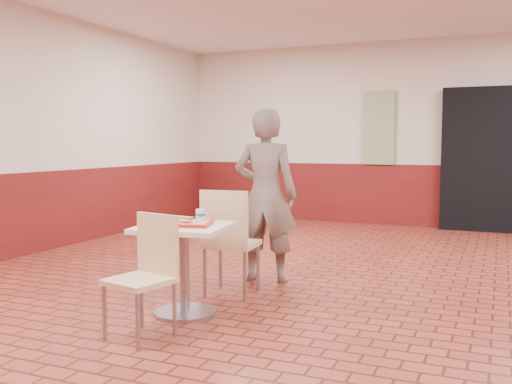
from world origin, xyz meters
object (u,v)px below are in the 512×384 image
at_px(chair_main_back, 229,237).
at_px(serving_tray, 184,223).
at_px(paper_cup, 200,215).
at_px(main_table, 184,254).
at_px(chair_main_front, 147,269).
at_px(ring_donut, 176,217).
at_px(long_john_donut, 185,220).
at_px(customer, 266,195).

relative_size(chair_main_back, serving_tray, 2.25).
relative_size(chair_main_back, paper_cup, 10.25).
bearing_deg(main_table, chair_main_front, -88.52).
height_order(chair_main_front, chair_main_back, chair_main_back).
distance_m(serving_tray, ring_donut, 0.16).
bearing_deg(ring_donut, paper_cup, -1.56).
relative_size(chair_main_back, ring_donut, 10.46).
distance_m(chair_main_front, serving_tray, 0.60).
height_order(chair_main_front, long_john_donut, chair_main_front).
height_order(main_table, paper_cup, paper_cup).
bearing_deg(serving_tray, chair_main_front, -88.52).
height_order(long_john_donut, paper_cup, paper_cup).
distance_m(serving_tray, paper_cup, 0.14).
bearing_deg(main_table, chair_main_back, 83.08).
relative_size(main_table, ring_donut, 7.89).
bearing_deg(paper_cup, serving_tray, -138.49).
distance_m(ring_donut, paper_cup, 0.23).
xyz_separation_m(main_table, long_john_donut, (0.04, -0.05, 0.28)).
bearing_deg(long_john_donut, serving_tray, 126.03).
distance_m(customer, ring_donut, 1.22).
relative_size(main_table, customer, 0.42).
bearing_deg(long_john_donut, ring_donut, 139.84).
bearing_deg(chair_main_back, customer, -103.84).
height_order(chair_main_front, paper_cup, chair_main_front).
height_order(ring_donut, paper_cup, paper_cup).
xyz_separation_m(chair_main_front, paper_cup, (0.08, 0.63, 0.31)).
bearing_deg(long_john_donut, main_table, 126.03).
relative_size(chair_main_back, long_john_donut, 5.80).
bearing_deg(serving_tray, ring_donut, 145.03).
xyz_separation_m(main_table, serving_tray, (0.00, -0.00, 0.25)).
bearing_deg(ring_donut, chair_main_back, 68.88).
xyz_separation_m(chair_main_back, customer, (0.09, 0.63, 0.32)).
bearing_deg(main_table, ring_donut, 145.03).
height_order(main_table, customer, customer).
bearing_deg(serving_tray, paper_cup, 41.51).
bearing_deg(long_john_donut, customer, 84.24).
bearing_deg(long_john_donut, paper_cup, 65.62).
distance_m(chair_main_back, paper_cup, 0.61).
distance_m(chair_main_back, customer, 0.72).
bearing_deg(serving_tray, main_table, 90.00).
distance_m(chair_main_back, ring_donut, 0.63).
xyz_separation_m(ring_donut, long_john_donut, (0.17, -0.14, 0.01)).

